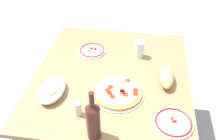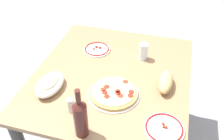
{
  "view_description": "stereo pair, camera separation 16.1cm",
  "coord_description": "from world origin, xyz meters",
  "px_view_note": "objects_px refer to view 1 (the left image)",
  "views": [
    {
      "loc": [
        -1.24,
        -0.18,
        1.79
      ],
      "look_at": [
        0.0,
        0.0,
        0.78
      ],
      "focal_mm": 39.57,
      "sensor_mm": 36.0,
      "label": 1
    },
    {
      "loc": [
        -1.21,
        -0.34,
        1.79
      ],
      "look_at": [
        0.0,
        0.0,
        0.78
      ],
      "focal_mm": 39.57,
      "sensor_mm": 36.0,
      "label": 2
    }
  ],
  "objects_px": {
    "side_plate_far": "(92,50)",
    "bread_loaf": "(167,77)",
    "spice_shaker": "(78,109)",
    "dining_table": "(112,88)",
    "baked_pasta_dish": "(52,89)",
    "wine_bottle": "(93,120)",
    "side_plate_near": "(173,122)",
    "water_glass": "(140,49)",
    "pepperoni_pizza": "(118,92)"
  },
  "relations": [
    {
      "from": "dining_table",
      "to": "pepperoni_pizza",
      "type": "bearing_deg",
      "value": -161.72
    },
    {
      "from": "side_plate_far",
      "to": "bread_loaf",
      "type": "distance_m",
      "value": 0.6
    },
    {
      "from": "pepperoni_pizza",
      "to": "spice_shaker",
      "type": "height_order",
      "value": "spice_shaker"
    },
    {
      "from": "dining_table",
      "to": "spice_shaker",
      "type": "bearing_deg",
      "value": 160.85
    },
    {
      "from": "dining_table",
      "to": "spice_shaker",
      "type": "xyz_separation_m",
      "value": [
        -0.37,
        0.13,
        0.17
      ]
    },
    {
      "from": "water_glass",
      "to": "side_plate_near",
      "type": "distance_m",
      "value": 0.63
    },
    {
      "from": "wine_bottle",
      "to": "side_plate_far",
      "type": "xyz_separation_m",
      "value": [
        0.73,
        0.16,
        -0.11
      ]
    },
    {
      "from": "pepperoni_pizza",
      "to": "side_plate_far",
      "type": "height_order",
      "value": "pepperoni_pizza"
    },
    {
      "from": "wine_bottle",
      "to": "pepperoni_pizza",
      "type": "bearing_deg",
      "value": -13.98
    },
    {
      "from": "spice_shaker",
      "to": "wine_bottle",
      "type": "bearing_deg",
      "value": -138.2
    },
    {
      "from": "baked_pasta_dish",
      "to": "wine_bottle",
      "type": "distance_m",
      "value": 0.41
    },
    {
      "from": "baked_pasta_dish",
      "to": "wine_bottle",
      "type": "xyz_separation_m",
      "value": [
        -0.26,
        -0.31,
        0.08
      ]
    },
    {
      "from": "water_glass",
      "to": "spice_shaker",
      "type": "relative_size",
      "value": 1.37
    },
    {
      "from": "side_plate_near",
      "to": "wine_bottle",
      "type": "bearing_deg",
      "value": 108.68
    },
    {
      "from": "pepperoni_pizza",
      "to": "baked_pasta_dish",
      "type": "relative_size",
      "value": 1.33
    },
    {
      "from": "side_plate_far",
      "to": "baked_pasta_dish",
      "type": "bearing_deg",
      "value": 163.29
    },
    {
      "from": "baked_pasta_dish",
      "to": "side_plate_near",
      "type": "height_order",
      "value": "baked_pasta_dish"
    },
    {
      "from": "side_plate_far",
      "to": "bread_loaf",
      "type": "xyz_separation_m",
      "value": [
        -0.27,
        -0.53,
        0.03
      ]
    },
    {
      "from": "water_glass",
      "to": "side_plate_near",
      "type": "relative_size",
      "value": 0.57
    },
    {
      "from": "side_plate_far",
      "to": "bread_loaf",
      "type": "relative_size",
      "value": 0.94
    },
    {
      "from": "wine_bottle",
      "to": "side_plate_far",
      "type": "bearing_deg",
      "value": 12.63
    },
    {
      "from": "pepperoni_pizza",
      "to": "bread_loaf",
      "type": "relative_size",
      "value": 1.51
    },
    {
      "from": "dining_table",
      "to": "pepperoni_pizza",
      "type": "xyz_separation_m",
      "value": [
        -0.18,
        -0.06,
        0.14
      ]
    },
    {
      "from": "side_plate_far",
      "to": "bread_loaf",
      "type": "height_order",
      "value": "bread_loaf"
    },
    {
      "from": "side_plate_near",
      "to": "bread_loaf",
      "type": "relative_size",
      "value": 1.0
    },
    {
      "from": "baked_pasta_dish",
      "to": "side_plate_far",
      "type": "xyz_separation_m",
      "value": [
        0.48,
        -0.14,
        -0.03
      ]
    },
    {
      "from": "side_plate_near",
      "to": "side_plate_far",
      "type": "height_order",
      "value": "same"
    },
    {
      "from": "baked_pasta_dish",
      "to": "bread_loaf",
      "type": "distance_m",
      "value": 0.71
    },
    {
      "from": "pepperoni_pizza",
      "to": "water_glass",
      "type": "xyz_separation_m",
      "value": [
        0.41,
        -0.1,
        0.05
      ]
    },
    {
      "from": "pepperoni_pizza",
      "to": "side_plate_near",
      "type": "height_order",
      "value": "pepperoni_pizza"
    },
    {
      "from": "side_plate_near",
      "to": "side_plate_far",
      "type": "relative_size",
      "value": 1.07
    },
    {
      "from": "side_plate_far",
      "to": "bread_loaf",
      "type": "bearing_deg",
      "value": -116.84
    },
    {
      "from": "pepperoni_pizza",
      "to": "side_plate_far",
      "type": "distance_m",
      "value": 0.48
    },
    {
      "from": "side_plate_near",
      "to": "pepperoni_pizza",
      "type": "bearing_deg",
      "value": 60.53
    },
    {
      "from": "water_glass",
      "to": "side_plate_near",
      "type": "height_order",
      "value": "water_glass"
    },
    {
      "from": "pepperoni_pizza",
      "to": "water_glass",
      "type": "height_order",
      "value": "water_glass"
    },
    {
      "from": "pepperoni_pizza",
      "to": "baked_pasta_dish",
      "type": "distance_m",
      "value": 0.39
    },
    {
      "from": "side_plate_near",
      "to": "side_plate_far",
      "type": "distance_m",
      "value": 0.82
    },
    {
      "from": "dining_table",
      "to": "bread_loaf",
      "type": "distance_m",
      "value": 0.39
    },
    {
      "from": "water_glass",
      "to": "side_plate_near",
      "type": "xyz_separation_m",
      "value": [
        -0.59,
        -0.22,
        -0.05
      ]
    },
    {
      "from": "water_glass",
      "to": "baked_pasta_dish",
      "type": "bearing_deg",
      "value": 133.43
    },
    {
      "from": "dining_table",
      "to": "baked_pasta_dish",
      "type": "distance_m",
      "value": 0.44
    },
    {
      "from": "pepperoni_pizza",
      "to": "side_plate_far",
      "type": "xyz_separation_m",
      "value": [
        0.42,
        0.24,
        -0.01
      ]
    },
    {
      "from": "pepperoni_pizza",
      "to": "spice_shaker",
      "type": "relative_size",
      "value": 3.66
    },
    {
      "from": "dining_table",
      "to": "bread_loaf",
      "type": "height_order",
      "value": "bread_loaf"
    },
    {
      "from": "dining_table",
      "to": "side_plate_far",
      "type": "distance_m",
      "value": 0.33
    },
    {
      "from": "baked_pasta_dish",
      "to": "water_glass",
      "type": "bearing_deg",
      "value": -46.57
    },
    {
      "from": "spice_shaker",
      "to": "side_plate_far",
      "type": "bearing_deg",
      "value": 4.91
    },
    {
      "from": "side_plate_near",
      "to": "bread_loaf",
      "type": "distance_m",
      "value": 0.33
    },
    {
      "from": "dining_table",
      "to": "side_plate_near",
      "type": "height_order",
      "value": "side_plate_near"
    }
  ]
}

